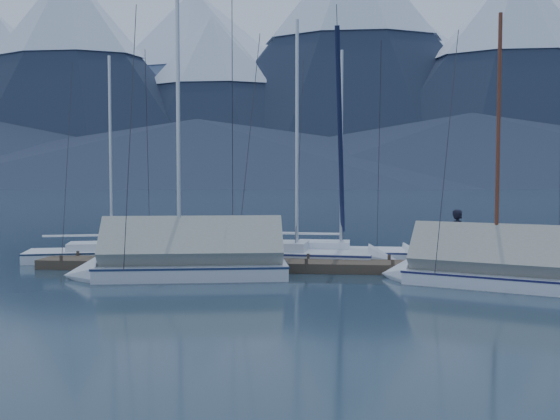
% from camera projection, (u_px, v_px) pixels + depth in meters
% --- Properties ---
extents(ground, '(1000.00, 1000.00, 0.00)m').
position_uv_depth(ground, '(274.00, 279.00, 19.65)').
color(ground, '#152430').
rests_on(ground, ground).
extents(mountain_range, '(877.00, 584.00, 150.50)m').
position_uv_depth(mountain_range, '(341.00, 94.00, 384.40)').
color(mountain_range, '#475675').
rests_on(mountain_range, ground).
extents(dock, '(18.00, 1.50, 0.54)m').
position_uv_depth(dock, '(280.00, 267.00, 21.63)').
color(dock, '#382D23').
rests_on(dock, ground).
extents(mooring_posts, '(15.12, 1.52, 0.35)m').
position_uv_depth(mooring_posts, '(266.00, 260.00, 21.66)').
color(mooring_posts, '#382D23').
rests_on(mooring_posts, ground).
extents(sailboat_open_left, '(7.18, 3.77, 9.14)m').
position_uv_depth(sailboat_open_left, '(124.00, 256.00, 24.41)').
color(sailboat_open_left, silver).
rests_on(sailboat_open_left, ground).
extents(sailboat_open_mid, '(8.09, 3.39, 10.46)m').
position_uv_depth(sailboat_open_mid, '(311.00, 259.00, 23.31)').
color(sailboat_open_mid, silver).
rests_on(sailboat_open_mid, ground).
extents(sailboat_open_right, '(7.19, 3.06, 9.41)m').
position_uv_depth(sailboat_open_right, '(353.00, 256.00, 24.35)').
color(sailboat_open_right, white).
rests_on(sailboat_open_right, ground).
extents(sailboat_covered_near, '(7.46, 4.67, 9.32)m').
position_uv_depth(sailboat_covered_near, '(491.00, 271.00, 18.50)').
color(sailboat_covered_near, silver).
rests_on(sailboat_covered_near, ground).
extents(sailboat_covered_far, '(7.71, 3.60, 10.43)m').
position_uv_depth(sailboat_covered_far, '(175.00, 263.00, 19.92)').
color(sailboat_covered_far, silver).
rests_on(sailboat_covered_far, ground).
extents(person, '(0.52, 0.74, 1.91)m').
position_uv_depth(person, '(458.00, 237.00, 20.88)').
color(person, black).
rests_on(person, dock).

